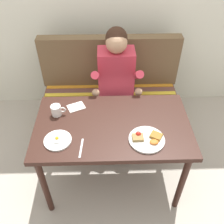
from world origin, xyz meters
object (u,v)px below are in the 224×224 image
at_px(couch, 110,101).
at_px(person, 116,79).
at_px(coffee_mug, 56,110).
at_px(plate_breakfast, 147,139).
at_px(napkin, 76,107).
at_px(plate_eggs, 58,140).
at_px(table, 113,131).
at_px(fork, 81,148).

bearing_deg(couch, person, -73.09).
height_order(couch, coffee_mug, couch).
bearing_deg(coffee_mug, plate_breakfast, -23.39).
distance_m(plate_breakfast, napkin, 0.66).
xyz_separation_m(couch, plate_eggs, (-0.40, -0.93, 0.41)).
distance_m(table, coffee_mug, 0.47).
height_order(person, plate_breakfast, person).
relative_size(coffee_mug, fork, 0.69).
xyz_separation_m(coffee_mug, fork, (0.21, -0.36, -0.04)).
bearing_deg(table, fork, -134.05).
xyz_separation_m(table, coffee_mug, (-0.44, 0.12, 0.13)).
height_order(couch, person, person).
height_order(coffee_mug, napkin, coffee_mug).
relative_size(person, plate_breakfast, 4.68).
xyz_separation_m(plate_eggs, fork, (0.17, -0.07, -0.01)).
bearing_deg(napkin, coffee_mug, -149.65).
distance_m(plate_breakfast, plate_eggs, 0.64).
xyz_separation_m(couch, napkin, (-0.30, -0.56, 0.40)).
relative_size(person, napkin, 8.96).
xyz_separation_m(napkin, fork, (0.07, -0.44, -0.00)).
bearing_deg(table, coffee_mug, 164.45).
bearing_deg(plate_eggs, couch, 66.74).
bearing_deg(plate_breakfast, fork, -172.42).
height_order(table, couch, couch).
height_order(couch, fork, couch).
bearing_deg(coffee_mug, table, -15.55).
height_order(plate_breakfast, napkin, plate_breakfast).
relative_size(person, coffee_mug, 10.27).
relative_size(plate_eggs, fork, 1.17).
bearing_deg(fork, table, 50.06).
height_order(table, fork, fork).
height_order(table, plate_eggs, plate_eggs).
relative_size(plate_eggs, coffee_mug, 1.69).
xyz_separation_m(person, coffee_mug, (-0.49, -0.47, 0.04)).
xyz_separation_m(plate_eggs, coffee_mug, (-0.04, 0.28, 0.04)).
xyz_separation_m(couch, person, (0.05, -0.17, 0.41)).
height_order(couch, plate_breakfast, couch).
xyz_separation_m(table, fork, (-0.23, -0.23, 0.08)).
bearing_deg(couch, plate_eggs, -113.26).
bearing_deg(plate_breakfast, coffee_mug, 156.61).
distance_m(coffee_mug, fork, 0.42).
xyz_separation_m(person, plate_breakfast, (0.19, -0.76, 0.00)).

